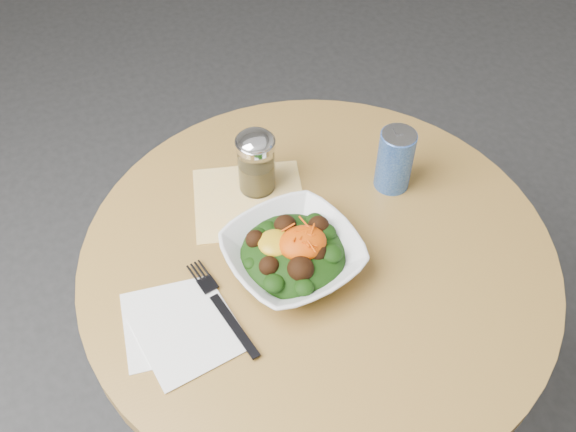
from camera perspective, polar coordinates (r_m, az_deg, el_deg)
The scene contains 8 objects.
ground at distance 1.86m, azimuth 1.85°, elevation -17.40°, with size 6.00×6.00×0.00m, color #2E2E31.
table at distance 1.37m, azimuth 2.42°, elevation -8.23°, with size 0.90×0.90×0.75m.
cloth_napkin at distance 1.30m, azimuth -3.46°, elevation 1.37°, with size 0.22×0.20×0.00m, color orange.
paper_napkins at distance 1.13m, azimuth -9.55°, elevation -9.75°, with size 0.21×0.22×0.00m.
salad_bowl at distance 1.17m, azimuth 0.43°, elevation -3.34°, with size 0.28×0.28×0.09m.
fork at distance 1.14m, azimuth -6.02°, elevation -7.84°, with size 0.06×0.23×0.00m.
spice_shaker at distance 1.27m, azimuth -2.85°, elevation 4.75°, with size 0.08×0.08×0.14m.
beverage_can at distance 1.30m, azimuth 9.49°, elevation 4.95°, with size 0.07×0.07×0.14m.
Camera 1 is at (-0.33, -0.66, 1.71)m, focal length 40.00 mm.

